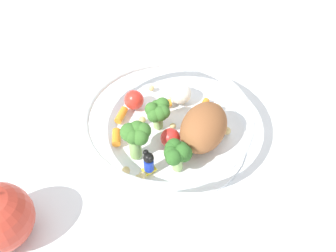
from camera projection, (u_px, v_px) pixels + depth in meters
name	position (u px, v px, depth m)	size (l,w,h in m)	color
ground_plane	(174.00, 136.00, 0.63)	(2.40, 2.40, 0.00)	white
food_container	(172.00, 125.00, 0.60)	(0.24, 0.24, 0.07)	white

